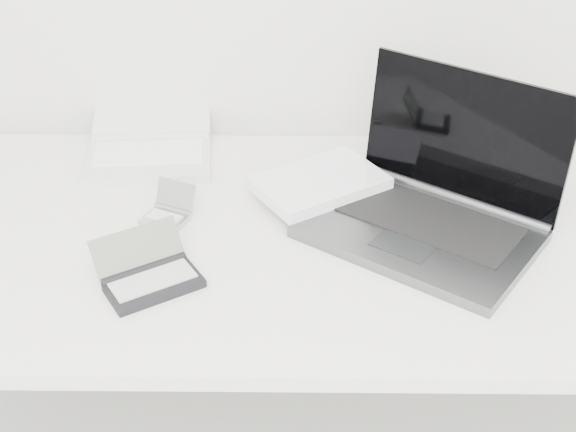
{
  "coord_description": "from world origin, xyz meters",
  "views": [
    {
      "loc": [
        -0.02,
        0.26,
        1.6
      ],
      "look_at": [
        -0.03,
        1.51,
        0.79
      ],
      "focal_mm": 50.0,
      "sensor_mm": 36.0,
      "label": 1
    }
  ],
  "objects_px": {
    "laptop_large": "(407,200)",
    "netbook_open_white": "(150,146)",
    "desk": "(303,250)",
    "palmtop_charcoal": "(149,276)"
  },
  "relations": [
    {
      "from": "desk",
      "to": "netbook_open_white",
      "type": "xyz_separation_m",
      "value": [
        -0.35,
        0.31,
        0.07
      ]
    },
    {
      "from": "desk",
      "to": "palmtop_charcoal",
      "type": "bearing_deg",
      "value": -148.26
    },
    {
      "from": "laptop_large",
      "to": "palmtop_charcoal",
      "type": "height_order",
      "value": "laptop_large"
    },
    {
      "from": "desk",
      "to": "palmtop_charcoal",
      "type": "relative_size",
      "value": 7.68
    },
    {
      "from": "laptop_large",
      "to": "netbook_open_white",
      "type": "height_order",
      "value": "laptop_large"
    },
    {
      "from": "palmtop_charcoal",
      "to": "desk",
      "type": "bearing_deg",
      "value": -0.06
    },
    {
      "from": "desk",
      "to": "netbook_open_white",
      "type": "height_order",
      "value": "netbook_open_white"
    },
    {
      "from": "laptop_large",
      "to": "netbook_open_white",
      "type": "distance_m",
      "value": 0.61
    },
    {
      "from": "netbook_open_white",
      "to": "palmtop_charcoal",
      "type": "relative_size",
      "value": 1.79
    },
    {
      "from": "desk",
      "to": "laptop_large",
      "type": "distance_m",
      "value": 0.23
    }
  ]
}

